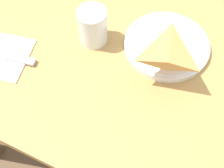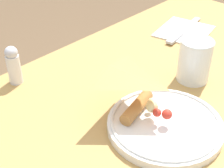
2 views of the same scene
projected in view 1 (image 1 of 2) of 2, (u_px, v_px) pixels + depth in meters
name	position (u px, v px, depth m)	size (l,w,h in m)	color
ground_plane	(121.00, 141.00, 1.35)	(6.00, 6.00, 0.00)	brown
dining_table	(127.00, 72.00, 0.82)	(1.13, 0.69, 0.73)	tan
plate_pizza	(167.00, 44.00, 0.71)	(0.22, 0.22, 0.05)	white
milk_glass	(93.00, 27.00, 0.69)	(0.07, 0.07, 0.10)	white
butter_knife	(2.00, 55.00, 0.70)	(0.20, 0.05, 0.01)	#B2B2B7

